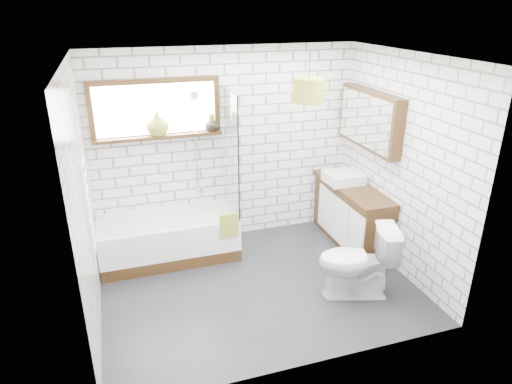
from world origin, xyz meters
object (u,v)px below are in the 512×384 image
object	(u,v)px
toilet	(357,262)
pendant	(309,90)
basin	(344,177)
vanity	(351,215)
bathtub	(169,238)

from	to	relation	value
toilet	pendant	xyz separation A→B (m)	(-0.28, 0.82, 1.69)
basin	toilet	xyz separation A→B (m)	(-0.47, -1.24, -0.46)
toilet	vanity	bearing A→B (deg)	170.92
basin	vanity	bearing A→B (deg)	-70.36
vanity	pendant	size ratio (longest dim) A/B	4.06
bathtub	toilet	distance (m)	2.30
toilet	bathtub	bearing A→B (deg)	-111.08
vanity	pendant	distance (m)	1.90
bathtub	basin	world-z (taller)	basin
pendant	bathtub	bearing A→B (deg)	158.59
pendant	toilet	bearing A→B (deg)	-71.20
bathtub	toilet	xyz separation A→B (m)	(1.81, -1.42, 0.14)
bathtub	vanity	size ratio (longest dim) A/B	1.19
basin	pendant	bearing A→B (deg)	-150.20
basin	bathtub	bearing A→B (deg)	175.62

